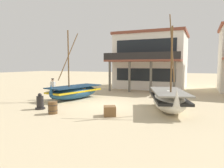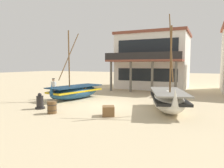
% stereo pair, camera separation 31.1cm
% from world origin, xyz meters
% --- Properties ---
extents(ground_plane, '(120.00, 120.00, 0.00)m').
position_xyz_m(ground_plane, '(0.00, 0.00, 0.00)').
color(ground_plane, '#CCB78E').
extents(fishing_boat_near_left, '(2.79, 5.05, 5.44)m').
position_xyz_m(fishing_boat_near_left, '(-3.53, 1.42, 0.59)').
color(fishing_boat_near_left, '#23517A').
rests_on(fishing_boat_near_left, ground).
extents(fishing_boat_centre_large, '(3.13, 4.86, 5.80)m').
position_xyz_m(fishing_boat_centre_large, '(4.15, 0.08, 0.68)').
color(fishing_boat_centre_large, silver).
rests_on(fishing_boat_centre_large, ground).
extents(fisherman_by_hull, '(0.38, 0.26, 1.68)m').
position_xyz_m(fisherman_by_hull, '(-5.08, 0.65, 0.83)').
color(fisherman_by_hull, '#33333D').
rests_on(fisherman_by_hull, ground).
extents(capstan_winch, '(0.62, 0.62, 1.02)m').
position_xyz_m(capstan_winch, '(-3.33, -2.67, 0.41)').
color(capstan_winch, black).
rests_on(capstan_winch, ground).
extents(wooden_barrel, '(0.56, 0.56, 0.70)m').
position_xyz_m(wooden_barrel, '(-1.78, -3.33, 0.35)').
color(wooden_barrel, brown).
rests_on(wooden_barrel, ground).
extents(cargo_crate, '(0.88, 0.88, 0.54)m').
position_xyz_m(cargo_crate, '(1.39, -2.46, 0.27)').
color(cargo_crate, brown).
rests_on(cargo_crate, ground).
extents(harbor_building_main, '(8.07, 9.08, 6.52)m').
position_xyz_m(harbor_building_main, '(0.24, 12.55, 3.27)').
color(harbor_building_main, white).
rests_on(harbor_building_main, ground).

